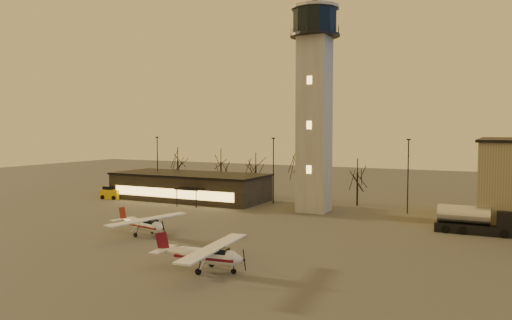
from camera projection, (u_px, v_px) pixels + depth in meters
The scene contains 9 objects.
ground at pixel (194, 263), 42.63m from camera, with size 220.00×220.00×0.00m, color #413E3C.
control_tower at pixel (314, 94), 68.41m from camera, with size 6.80×6.80×32.60m.
terminal at pixel (190, 186), 80.85m from camera, with size 25.40×12.20×4.30m.
light_poles at pixel (320, 172), 69.77m from camera, with size 58.50×12.25×10.14m.
tree_row at pixel (255, 162), 83.34m from camera, with size 37.20×9.20×8.80m.
cessna_front at pixel (210, 259), 40.19m from camera, with size 8.51×10.74×2.95m.
cessna_rear at pixel (146, 227), 53.49m from camera, with size 8.05×10.11×2.79m.
fuel_truck at pixel (475, 223), 54.72m from camera, with size 8.24×2.76×3.05m.
service_cart at pixel (111, 194), 81.86m from camera, with size 3.47×2.37×2.10m.
Camera 1 is at (23.50, -35.21, 11.51)m, focal length 35.00 mm.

